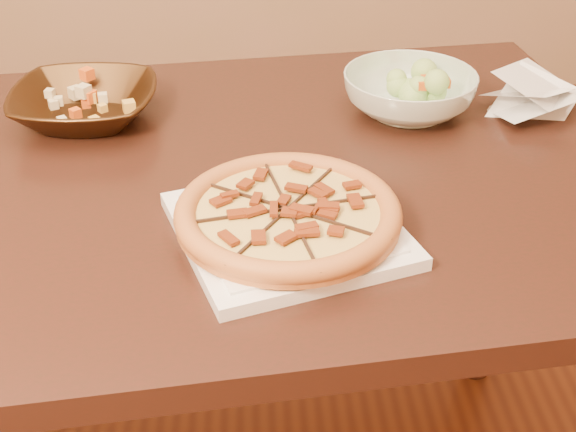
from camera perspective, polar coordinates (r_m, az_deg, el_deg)
The scene contains 8 objects.
dining_table at distance 1.23m, azimuth -6.14°, elevation -1.25°, with size 1.43×1.01×0.75m.
plate at distance 1.02m, azimuth 0.00°, elevation -0.92°, with size 0.34×0.34×0.02m.
pizza at distance 1.01m, azimuth 0.00°, elevation 0.19°, with size 0.29×0.29×0.03m.
bronze_bowl at distance 1.35m, azimuth -14.24°, elevation 7.68°, with size 0.23×0.23×0.06m, color #422B16.
mixed_dish at distance 1.33m, azimuth -14.56°, elevation 9.32°, with size 0.09×0.11×0.03m.
salad_bowl at distance 1.35m, azimuth 8.62°, elevation 8.62°, with size 0.22×0.22×0.07m, color silver.
salad at distance 1.33m, azimuth 8.80°, elevation 10.65°, with size 0.09×0.12×0.04m.
cling_film at distance 1.40m, azimuth 16.64°, elevation 8.09°, with size 0.15×0.12×0.05m, color white, non-canonical shape.
Camera 1 is at (0.14, -1.01, 1.33)m, focal length 50.00 mm.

